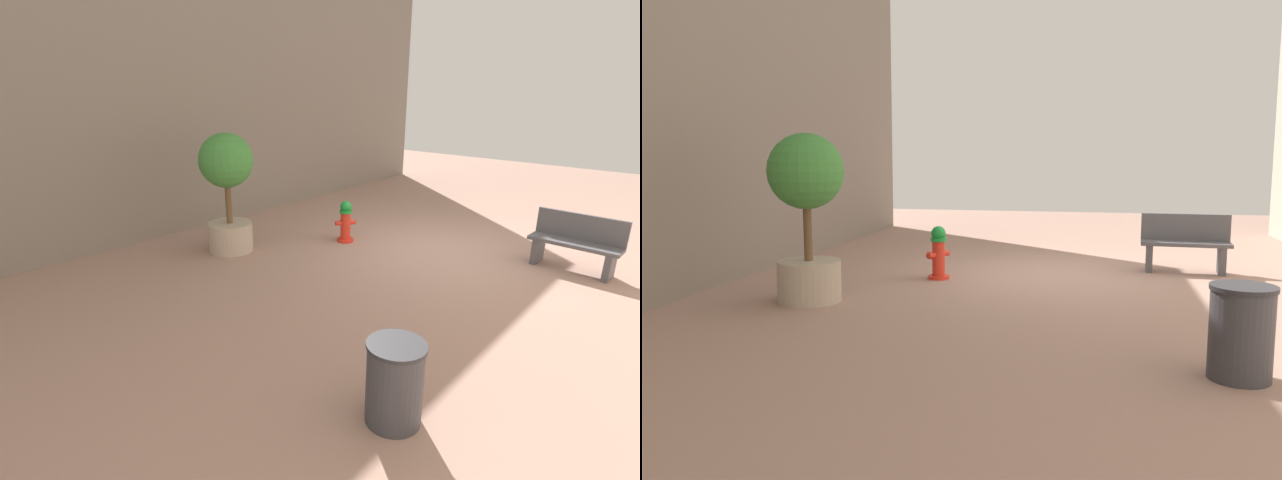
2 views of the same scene
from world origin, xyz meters
TOP-DOWN VIEW (x-y plane):
  - ground_plane at (0.00, 0.00)m, footprint 23.40×23.40m
  - building_facade_right at (5.10, 2.70)m, footprint 0.70×18.00m
  - fire_hydrant at (1.73, 0.69)m, footprint 0.39×0.40m
  - bench_near at (-2.10, -0.70)m, footprint 1.42×0.50m
  - planter_tree at (3.00, 2.55)m, footprint 0.98×0.98m
  - trash_bin at (-1.90, 4.50)m, footprint 0.55×0.55m

SIDE VIEW (x-z plane):
  - ground_plane at x=0.00m, z-range 0.00..0.00m
  - fire_hydrant at x=1.73m, z-range 0.00..0.82m
  - trash_bin at x=-1.90m, z-range 0.00..0.82m
  - bench_near at x=-2.10m, z-range 0.01..0.96m
  - planter_tree at x=3.00m, z-range 0.20..2.40m
  - building_facade_right at x=5.10m, z-range 0.00..8.26m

